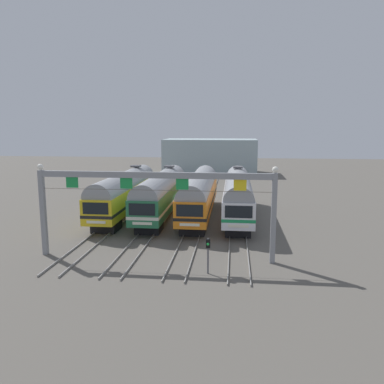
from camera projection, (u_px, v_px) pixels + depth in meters
The scene contains 9 objects.
ground_plane at pixel (180, 217), 41.92m from camera, with size 160.00×160.00×0.00m, color #5B564F.
track_bed at pixel (196, 190), 58.56m from camera, with size 13.83×70.00×0.15m.
commuter_train_yellow at pixel (125, 191), 42.13m from camera, with size 2.88×18.06×5.05m.
commuter_train_green at pixel (162, 192), 41.68m from camera, with size 2.88×18.06×5.05m.
commuter_train_orange at pixel (199, 193), 41.24m from camera, with size 2.88×18.06×4.77m.
commuter_train_white at pixel (238, 193), 40.80m from camera, with size 2.88×18.06×5.05m.
catenary_gantry at pixel (154, 191), 27.83m from camera, with size 17.56×0.44×6.97m.
yard_signal_mast at pixel (208, 249), 25.42m from camera, with size 0.28×0.35×2.44m.
maintenance_building at pixel (210, 156), 80.65m from camera, with size 18.99×10.00×7.07m, color #9EB2B7.
Camera 1 is at (5.73, -40.48, 9.70)m, focal length 36.03 mm.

